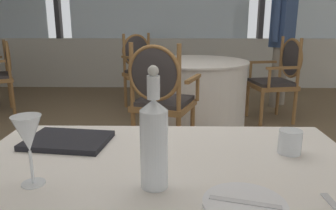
% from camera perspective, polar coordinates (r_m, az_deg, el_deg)
% --- Properties ---
extents(ground_plane, '(14.19, 14.19, 0.00)m').
position_cam_1_polar(ground_plane, '(2.37, -5.44, -14.87)').
color(ground_plane, '#756047').
extents(window_wall_far, '(10.91, 0.14, 2.94)m').
position_cam_1_polar(window_wall_far, '(5.72, -1.58, 14.80)').
color(window_wall_far, beige).
rests_on(window_wall_far, ground_plane).
extents(side_plate, '(0.21, 0.21, 0.01)m').
position_cam_1_polar(side_plate, '(0.85, 13.27, -16.59)').
color(side_plate, white).
rests_on(side_plate, foreground_table).
extents(butter_knife, '(0.17, 0.06, 0.00)m').
position_cam_1_polar(butter_knife, '(0.84, 13.29, -16.28)').
color(butter_knife, silver).
rests_on(butter_knife, foreground_table).
extents(water_bottle, '(0.07, 0.07, 0.33)m').
position_cam_1_polar(water_bottle, '(0.86, -2.47, -6.24)').
color(water_bottle, white).
rests_on(water_bottle, foreground_table).
extents(wine_glass, '(0.08, 0.08, 0.20)m').
position_cam_1_polar(wine_glass, '(0.94, -23.32, -4.91)').
color(wine_glass, white).
rests_on(wine_glass, foreground_table).
extents(water_tumbler, '(0.08, 0.08, 0.08)m').
position_cam_1_polar(water_tumbler, '(1.18, 20.57, -6.04)').
color(water_tumbler, white).
rests_on(water_tumbler, foreground_table).
extents(menu_book, '(0.32, 0.24, 0.02)m').
position_cam_1_polar(menu_book, '(1.25, -17.13, -5.95)').
color(menu_book, black).
rests_on(menu_book, foreground_table).
extents(background_table_0, '(1.18, 1.18, 0.73)m').
position_cam_1_polar(background_table_0, '(3.68, 4.57, 2.12)').
color(background_table_0, white).
rests_on(background_table_0, ground_plane).
extents(dining_chair_0_0, '(0.66, 0.65, 0.99)m').
position_cam_1_polar(dining_chair_0_0, '(4.42, -4.64, 7.07)').
color(dining_chair_0_0, olive).
rests_on(dining_chair_0_0, ground_plane).
extents(dining_chair_0_1, '(0.63, 0.59, 1.00)m').
position_cam_1_polar(dining_chair_0_1, '(2.69, -1.41, 2.17)').
color(dining_chair_0_1, olive).
rests_on(dining_chair_0_1, ground_plane).
extents(dining_chair_0_2, '(0.54, 0.59, 0.97)m').
position_cam_1_polar(dining_chair_0_2, '(4.01, 19.02, 5.21)').
color(dining_chair_0_2, olive).
rests_on(dining_chair_0_2, ground_plane).
extents(diner_person_0, '(0.39, 0.41, 1.66)m').
position_cam_1_polar(diner_person_0, '(4.68, 19.39, 11.26)').
color(diner_person_0, gray).
rests_on(diner_person_0, ground_plane).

